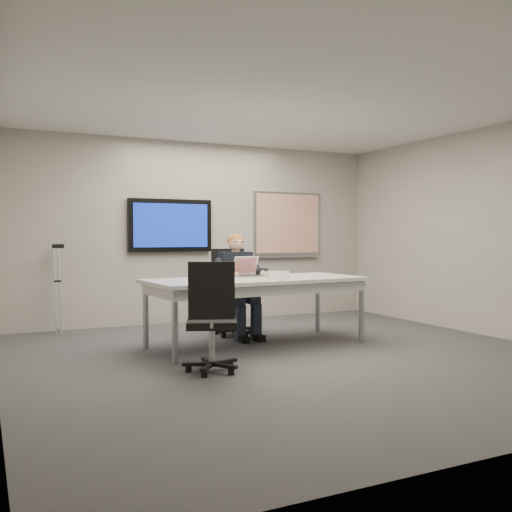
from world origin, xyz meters
name	(u,v)px	position (x,y,z in m)	size (l,w,h in m)	color
floor	(295,357)	(0.00, 0.00, 0.00)	(6.00, 6.00, 0.02)	#3A3A3D
ceiling	(296,102)	(0.00, 0.00, 2.80)	(6.00, 6.00, 0.02)	silver
wall_back	(200,232)	(0.00, 3.00, 1.40)	(6.00, 0.02, 2.80)	#A19C91
wall_right	(492,231)	(3.00, 0.00, 1.40)	(0.02, 6.00, 2.80)	#A19C91
conference_table	(257,286)	(-0.08, 0.79, 0.73)	(2.75, 1.29, 0.83)	white
tv_display	(171,225)	(-0.50, 2.95, 1.50)	(1.30, 0.09, 0.80)	black
whiteboard	(288,225)	(1.55, 2.97, 1.53)	(1.25, 0.08, 1.10)	#909298
office_chair_far	(233,308)	(-0.04, 1.64, 0.36)	(0.59, 0.59, 1.16)	black
office_chair_near	(212,338)	(-1.09, -0.28, 0.34)	(0.68, 0.68, 1.10)	black
seated_person	(240,296)	(-0.04, 1.37, 0.55)	(0.43, 0.73, 1.37)	#1F2635
crutch	(57,288)	(-2.17, 2.80, 0.63)	(0.17, 0.32, 1.26)	#B4B7BC
laptop	(248,272)	(-0.09, 1.03, 0.89)	(0.40, 0.39, 0.26)	#B9B9BC
name_tent	(278,275)	(0.06, 0.52, 0.88)	(0.25, 0.07, 0.10)	white
pen	(280,280)	(0.01, 0.36, 0.83)	(0.01, 0.01, 0.14)	black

